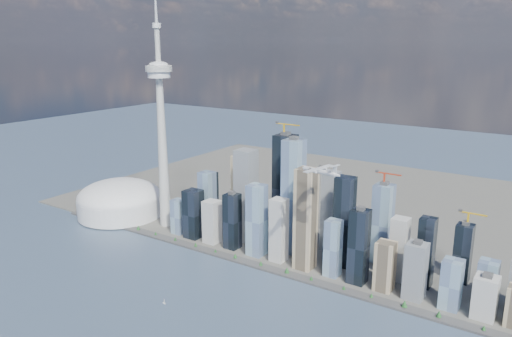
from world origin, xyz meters
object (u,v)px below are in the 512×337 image
Objects in this scene: dome_stadium at (120,200)px; sailboat_west at (164,302)px; needle_tower at (161,124)px; airplane at (320,171)px.

sailboat_west is at bearing -33.00° from dome_stadium.
sailboat_west is at bearing -46.86° from needle_tower.
airplane is 328.49m from sailboat_west.
airplane is at bearing -11.31° from needle_tower.
sailboat_west is at bearing -126.48° from airplane.
dome_stadium reaches higher than sailboat_west.
dome_stadium is at bearing -176.76° from airplane.
airplane reaches higher than sailboat_west.
dome_stadium is 2.65× the size of airplane.
airplane is (428.10, -85.65, -24.07)m from needle_tower.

